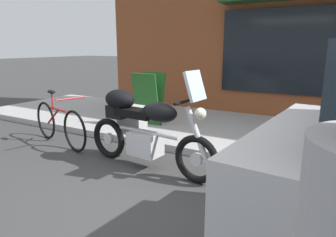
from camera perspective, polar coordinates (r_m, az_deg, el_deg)
name	(u,v)px	position (r m, az deg, el deg)	size (l,w,h in m)	color
ground_plane	(154,196)	(3.57, -2.61, -14.26)	(80.00, 80.00, 0.00)	#383838
touring_motorcycle	(142,125)	(4.21, -4.93, -1.27)	(2.14, 0.79, 1.38)	black
parked_bicycle	(59,124)	(5.52, -19.74, -0.89)	(1.68, 0.59, 0.93)	black
sandwich_board_sign	(149,98)	(6.12, -3.59, 3.77)	(0.55, 0.43, 1.03)	#1E511E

